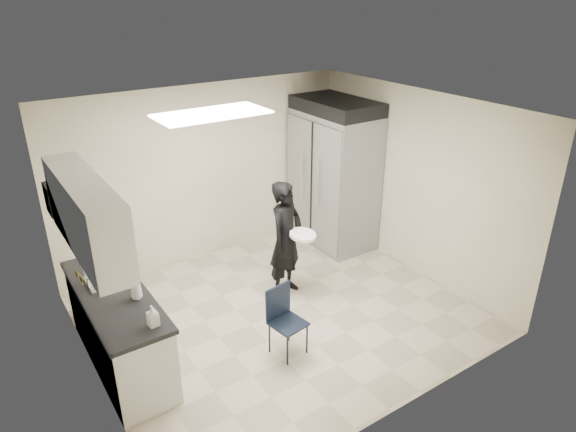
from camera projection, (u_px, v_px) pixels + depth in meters
floor at (281, 313)px, 6.55m from camera, size 4.50×4.50×0.00m
ceiling at (279, 111)px, 5.47m from camera, size 4.50×4.50×0.00m
back_wall at (206, 173)px, 7.52m from camera, size 4.50×0.00×4.50m
left_wall at (82, 277)px, 4.87m from camera, size 0.00×4.00×4.00m
right_wall at (415, 183)px, 7.15m from camera, size 0.00×4.00×4.00m
ceiling_panel at (212, 114)px, 5.48m from camera, size 1.20×0.60×0.02m
lower_counter at (119, 330)px, 5.53m from camera, size 0.60×1.90×0.86m
countertop at (113, 294)px, 5.34m from camera, size 0.64×1.95×0.05m
sink at (108, 285)px, 5.55m from camera, size 0.42×0.40×0.14m
faucet at (87, 278)px, 5.38m from camera, size 0.02×0.02×0.24m
upper_cabinets at (86, 215)px, 4.89m from camera, size 0.35×1.80×0.75m
towel_dispenser at (57, 198)px, 5.81m from camera, size 0.22×0.30×0.35m
notice_sticker_left at (81, 279)px, 4.98m from camera, size 0.00×0.12×0.07m
notice_sticker_right at (77, 274)px, 5.15m from camera, size 0.00×0.12×0.07m
commercial_fridge at (334, 179)px, 8.01m from camera, size 0.80×1.35×2.10m
fridge_compressor at (336, 106)px, 7.53m from camera, size 0.80×1.35×0.20m
folding_chair at (288, 324)px, 5.70m from camera, size 0.40×0.40×0.79m
man_tuxedo at (286, 240)px, 6.68m from camera, size 0.70×0.60×1.60m
bucket_lid at (303, 235)px, 6.51m from camera, size 0.45×0.45×0.04m
soap_bottle_a at (135, 286)px, 5.18m from camera, size 0.14×0.14×0.29m
soap_bottle_b at (153, 316)px, 4.78m from camera, size 0.10×0.10×0.21m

